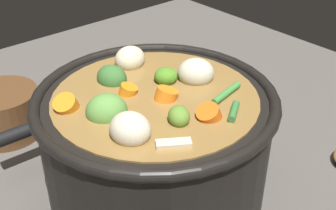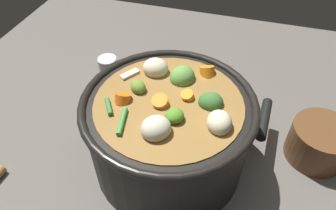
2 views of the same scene
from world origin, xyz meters
name	(u,v)px [view 2 (image 2 of 2)]	position (x,y,z in m)	size (l,w,h in m)	color
ground_plane	(169,159)	(0.00, 0.00, 0.00)	(1.10, 1.10, 0.00)	#514C47
cooking_pot	(169,131)	(0.00, 0.00, 0.08)	(0.27, 0.27, 0.17)	black
salt_shaker	(110,76)	(0.14, 0.17, 0.05)	(0.04, 0.04, 0.09)	silver
small_saucepan	(317,141)	(0.09, -0.25, 0.04)	(0.11, 0.16, 0.07)	brown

